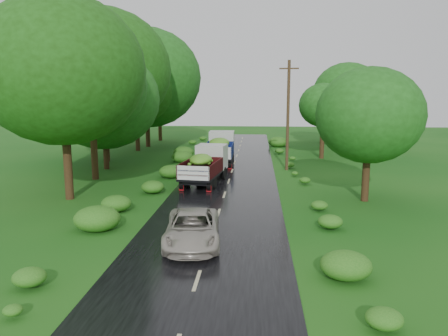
# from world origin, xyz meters

# --- Properties ---
(ground) EXTENTS (120.00, 120.00, 0.00)m
(ground) POSITION_xyz_m (0.00, 0.00, 0.00)
(ground) COLOR #104D10
(ground) RESTS_ON ground
(road) EXTENTS (6.50, 80.00, 0.02)m
(road) POSITION_xyz_m (0.00, 5.00, 0.01)
(road) COLOR black
(road) RESTS_ON ground
(road_lines) EXTENTS (0.12, 69.60, 0.00)m
(road_lines) POSITION_xyz_m (0.00, 6.00, 0.02)
(road_lines) COLOR #BFB78C
(road_lines) RESTS_ON road
(truck_near) EXTENTS (2.78, 5.97, 2.42)m
(truck_near) POSITION_xyz_m (-1.49, 11.21, 1.37)
(truck_near) COLOR black
(truck_near) RESTS_ON ground
(truck_far) EXTENTS (2.30, 6.27, 2.62)m
(truck_far) POSITION_xyz_m (-1.19, 19.24, 1.48)
(truck_far) COLOR black
(truck_far) RESTS_ON ground
(car) EXTENTS (2.60, 4.85, 1.29)m
(car) POSITION_xyz_m (-0.65, -0.57, 0.67)
(car) COLOR #AFA79B
(car) RESTS_ON road
(utility_pole) EXTENTS (1.48, 0.29, 8.43)m
(utility_pole) POSITION_xyz_m (4.25, 16.75, 4.34)
(utility_pole) COLOR #382616
(utility_pole) RESTS_ON ground
(trees_left) EXTENTS (7.12, 34.05, 10.07)m
(trees_left) POSITION_xyz_m (-10.17, 21.13, 6.89)
(trees_left) COLOR black
(trees_left) RESTS_ON ground
(trees_right) EXTENTS (6.65, 31.81, 7.54)m
(trees_right) POSITION_xyz_m (9.41, 23.60, 5.13)
(trees_right) COLOR black
(trees_right) RESTS_ON ground
(shrubs) EXTENTS (11.90, 44.00, 0.70)m
(shrubs) POSITION_xyz_m (0.00, 14.00, 0.35)
(shrubs) COLOR #236718
(shrubs) RESTS_ON ground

